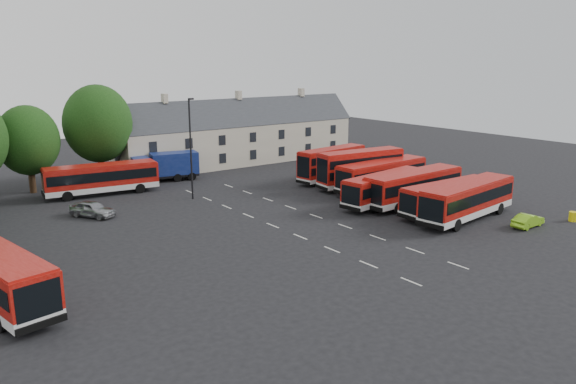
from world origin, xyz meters
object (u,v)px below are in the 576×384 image
(silver_car, at_px, (92,209))
(lime_car, at_px, (528,220))
(grit_bin, at_px, (573,216))
(bus_row_a, at_px, (468,198))
(box_truck, at_px, (166,165))
(lamppost, at_px, (191,146))
(bus_dd_south, at_px, (361,167))

(silver_car, bearing_deg, lime_car, -72.55)
(grit_bin, bearing_deg, bus_row_a, 140.10)
(box_truck, bearing_deg, lamppost, -87.76)
(silver_car, relative_size, lamppost, 0.43)
(bus_row_a, relative_size, bus_dd_south, 1.16)
(bus_row_a, distance_m, lime_car, 5.43)
(silver_car, xyz_separation_m, lamppost, (10.71, 0.60, 4.85))
(bus_dd_south, xyz_separation_m, grit_bin, (6.09, -21.40, -2.01))
(bus_row_a, bearing_deg, grit_bin, -46.85)
(grit_bin, bearing_deg, box_truck, 120.31)
(lime_car, height_order, grit_bin, lime_car)
(bus_row_a, bearing_deg, lamppost, 120.03)
(silver_car, height_order, grit_bin, silver_car)
(bus_row_a, xyz_separation_m, silver_car, (-27.28, 21.41, -1.31))
(bus_dd_south, distance_m, silver_car, 29.21)
(lamppost, bearing_deg, bus_dd_south, -20.69)
(bus_dd_south, bearing_deg, bus_row_a, -87.93)
(lime_car, height_order, lamppost, lamppost)
(bus_dd_south, height_order, box_truck, bus_dd_south)
(bus_row_a, distance_m, grit_bin, 9.67)
(bus_dd_south, xyz_separation_m, lamppost, (-17.80, 6.72, 3.16))
(bus_row_a, height_order, silver_car, bus_row_a)
(bus_row_a, height_order, lime_car, bus_row_a)
(lamppost, bearing_deg, silver_car, -176.81)
(bus_dd_south, relative_size, box_truck, 1.33)
(bus_dd_south, distance_m, grit_bin, 22.34)
(box_truck, distance_m, silver_car, 16.27)
(grit_bin, xyz_separation_m, lamppost, (-23.89, 28.12, 5.17))
(box_truck, relative_size, lime_car, 2.25)
(bus_dd_south, height_order, lime_car, bus_dd_south)
(lime_car, bearing_deg, silver_car, 46.51)
(box_truck, height_order, grit_bin, box_truck)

